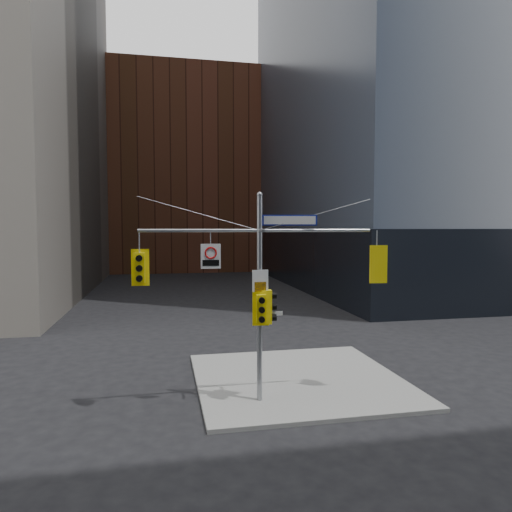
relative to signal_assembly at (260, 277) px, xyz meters
name	(u,v)px	position (x,y,z in m)	size (l,w,h in m)	color
ground	(273,429)	(0.00, -1.99, -4.42)	(160.00, 160.00, 0.00)	black
sidewalk_corner	(298,379)	(2.00, 2.01, -4.34)	(8.00, 8.00, 0.15)	gray
podium_ne	(450,255)	(28.00, 30.01, -1.42)	(36.40, 36.40, 6.00)	black
brick_midrise	(183,176)	(0.00, 56.01, 9.58)	(26.00, 20.00, 28.00)	brown
signal_assembly	(260,277)	(0.00, 0.00, 0.00)	(8.00, 0.80, 7.30)	#92959A
traffic_light_west_arm	(140,268)	(-3.95, 0.01, 0.38)	(0.57, 0.46, 1.20)	yellow
traffic_light_east_arm	(377,264)	(4.29, 0.00, 0.38)	(0.64, 0.53, 1.35)	yellow
traffic_light_pole_side	(269,307)	(0.33, 0.00, -1.03)	(0.47, 0.40, 1.15)	yellow
traffic_light_pole_front	(261,309)	(0.00, -0.27, -1.05)	(0.57, 0.48, 1.20)	yellow
street_sign_blade	(290,220)	(1.05, 0.00, 1.93)	(1.89, 0.27, 0.37)	navy
regulatory_sign_arm	(211,255)	(-1.66, -0.02, 0.76)	(0.66, 0.07, 0.83)	silver
regulatory_sign_pole	(260,281)	(0.00, -0.11, -0.13)	(0.56, 0.10, 0.74)	silver
street_blade_ew	(272,314)	(0.45, 0.01, -1.27)	(0.72, 0.03, 0.14)	silver
street_blade_ns	(257,321)	(0.00, 0.46, -1.62)	(0.05, 0.74, 0.15)	#145926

